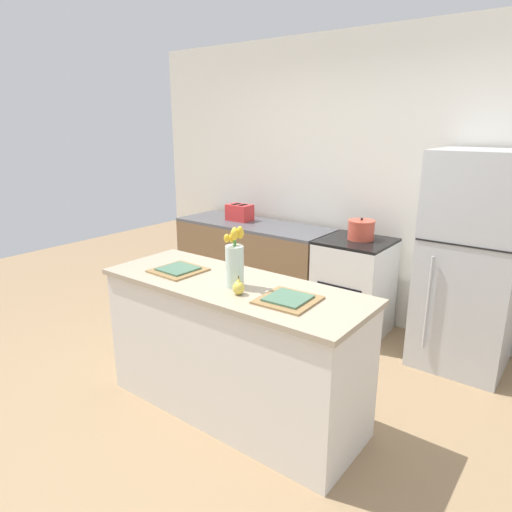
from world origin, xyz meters
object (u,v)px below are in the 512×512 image
flower_vase (235,261)px  plate_setting_right (288,299)px  stove_range (354,287)px  cooking_pot (361,230)px  plate_setting_left (178,270)px  pear_figurine (239,287)px  toaster (240,212)px  refrigerator (470,263)px

flower_vase → plate_setting_right: size_ratio=1.19×
stove_range → cooking_pot: cooking_pot is taller
plate_setting_left → plate_setting_right: (0.90, 0.00, 0.00)m
stove_range → flower_vase: (-0.04, -1.64, 0.64)m
stove_range → pear_figurine: size_ratio=7.62×
flower_vase → pear_figurine: 0.18m
plate_setting_right → toaster: 2.39m
flower_vase → cooking_pot: size_ratio=1.63×
plate_setting_left → flower_vase: bearing=0.3°
refrigerator → plate_setting_left: refrigerator is taller
refrigerator → pear_figurine: 1.95m
refrigerator → flower_vase: 1.93m
pear_figurine → plate_setting_right: bearing=17.2°
stove_range → plate_setting_right: size_ratio=2.70×
pear_figurine → toaster: toaster is taller
plate_setting_left → plate_setting_right: same height
stove_range → toaster: bearing=178.7°
stove_range → refrigerator: (0.95, 0.00, 0.41)m
plate_setting_left → pear_figurine: bearing=-8.4°
plate_setting_left → cooking_pot: 1.78m
pear_figurine → toaster: 2.26m
stove_range → cooking_pot: (0.02, 0.04, 0.53)m
plate_setting_left → toaster: size_ratio=1.17×
cooking_pot → flower_vase: bearing=-92.1°
toaster → cooking_pot: size_ratio=1.17×
refrigerator → flower_vase: bearing=-121.3°
stove_range → refrigerator: size_ratio=0.52×
refrigerator → toaster: 2.32m
refrigerator → pear_figurine: (-0.89, -1.73, 0.11)m
cooking_pot → toaster: bearing=-179.4°
flower_vase → pear_figurine: flower_vase is taller
refrigerator → plate_setting_left: 2.22m
flower_vase → refrigerator: bearing=58.7°
stove_range → plate_setting_left: bearing=-108.5°
flower_vase → toaster: size_ratio=1.39×
stove_range → pear_figurine: (0.06, -1.73, 0.52)m
pear_figurine → flower_vase: bearing=138.3°
pear_figurine → plate_setting_right: size_ratio=0.35×
toaster → cooking_pot: (1.38, 0.01, 0.00)m
stove_range → refrigerator: bearing=0.0°
plate_setting_right → cooking_pot: bearing=101.2°
plate_setting_left → plate_setting_right: size_ratio=1.00×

